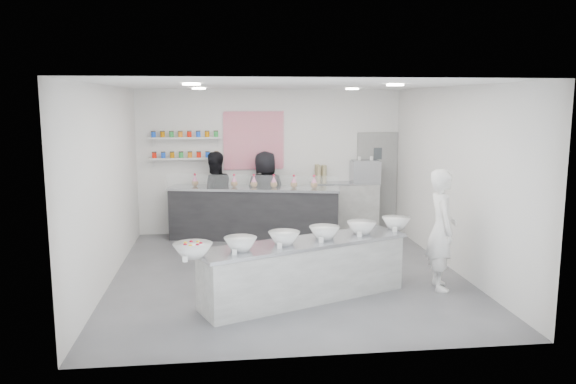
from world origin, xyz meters
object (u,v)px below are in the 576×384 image
Objects in this scene: woman_prep at (442,229)px; espresso_ledge at (344,207)px; staff_left at (214,195)px; back_bar at (254,213)px; staff_right at (265,194)px; prep_counter at (305,270)px; espresso_machine at (365,171)px.

espresso_ledge is at bearing 17.65° from woman_prep.
woman_prep reaches higher than staff_left.
woman_prep is 1.02× the size of staff_left.
back_bar is 1.94× the size of staff_right.
espresso_ledge is (1.44, 3.99, 0.12)m from prep_counter.
back_bar is 0.50m from staff_right.
espresso_ledge is at bearing 24.72° from back_bar.
espresso_ledge is 0.80× the size of woman_prep.
espresso_machine reaches higher than prep_counter.
woman_prep is 4.26m from staff_right.
espresso_machine is 3.78m from woman_prep.
prep_counter is 4.50m from espresso_machine.
espresso_ledge is at bearing 180.00° from espresso_machine.
staff_left is 0.99× the size of staff_right.
prep_counter is 5.25× the size of espresso_machine.
espresso_ledge is 0.82× the size of staff_right.
back_bar is 1.91× the size of woman_prep.
back_bar is at bearing 75.50° from prep_counter.
woman_prep is (0.19, -3.76, -0.40)m from espresso_machine.
staff_right reaches higher than back_bar.
staff_right reaches higher than staff_left.
staff_right is at bearing -175.25° from espresso_machine.
staff_right is (-2.13, -0.18, -0.41)m from espresso_machine.
prep_counter is at bearing 83.98° from staff_right.
prep_counter is 0.90× the size of back_bar.
prep_counter is at bearing -109.89° from espresso_ledge.
prep_counter is 2.14m from woman_prep.
staff_right is at bearing -174.02° from espresso_ledge.
staff_right reaches higher than espresso_ledge.
woman_prep reaches higher than prep_counter.
back_bar is 2.37× the size of espresso_ledge.
staff_left is 1.04m from staff_right.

